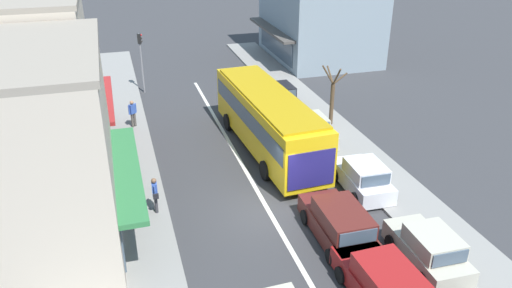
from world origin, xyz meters
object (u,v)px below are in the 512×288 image
Objects in this scene: wagon_queue_gap_filler at (339,225)px; traffic_light_downstreet at (141,53)px; parked_hatchback_kerb_front at (428,250)px; pedestrian_with_handbag_near at (155,193)px; wagon_queue_far_back at (386,287)px; pedestrian_browsing_midblock at (133,112)px; city_bus at (268,118)px; parked_hatchback_kerb_rear at (279,96)px; parked_sedan_kerb_third at (310,129)px; street_tree_right at (332,98)px; parked_hatchback_kerb_second at (363,178)px.

wagon_queue_gap_filler is 20.77m from traffic_light_downstreet.
pedestrian_with_handbag_near is (-9.18, 6.23, 0.36)m from parked_hatchback_kerb_front.
wagon_queue_far_back is 2.79× the size of pedestrian_browsing_midblock.
city_bus reaches higher than parked_hatchback_kerb_rear.
parked_hatchback_kerb_rear is at bearing 89.94° from parked_sedan_kerb_third.
parked_hatchback_kerb_rear is 0.98× the size of street_tree_right.
pedestrian_with_handbag_near is (-11.12, -6.70, -0.70)m from street_tree_right.
parked_sedan_kerb_third is (2.52, 12.79, -0.08)m from wagon_queue_far_back.
wagon_queue_far_back is 1.22× the size of parked_hatchback_kerb_rear.
street_tree_right is at bearing 76.81° from parked_hatchback_kerb_second.
parked_hatchback_kerb_second is at bearing -89.07° from parked_hatchback_kerb_rear.
parked_hatchback_kerb_second is at bearing 87.97° from parked_hatchback_kerb_front.
street_tree_right is 11.78m from pedestrian_browsing_midblock.
wagon_queue_gap_filler is at bearing 89.22° from wagon_queue_far_back.
wagon_queue_far_back is 13.04m from parked_sedan_kerb_third.
wagon_queue_far_back is at bearing -97.90° from parked_hatchback_kerb_rear.
traffic_light_downstreet is at bearing 103.82° from wagon_queue_far_back.
traffic_light_downstreet is (-8.31, 10.72, 2.19)m from parked_sedan_kerb_third.
traffic_light_downstreet reaches higher than city_bus.
parked_hatchback_kerb_rear is (2.72, 6.01, -1.17)m from city_bus.
parked_hatchback_kerb_front is at bearing -90.03° from parked_hatchback_kerb_rear.
street_tree_right is 2.35× the size of pedestrian_browsing_midblock.
wagon_queue_far_back is (0.19, -12.22, -1.14)m from city_bus.
wagon_queue_far_back is at bearing -90.78° from wagon_queue_gap_filler.
pedestrian_browsing_midblock is at bearing 111.98° from wagon_queue_far_back.
pedestrian_with_handbag_near is 1.00× the size of pedestrian_browsing_midblock.
traffic_light_downstreet reaches higher than parked_hatchback_kerb_second.
parked_hatchback_kerb_rear is at bearing 65.64° from city_bus.
city_bus is at bearing -36.35° from pedestrian_browsing_midblock.
parked_hatchback_kerb_front is at bearing -75.98° from city_bus.
pedestrian_browsing_midblock is (-6.94, 17.19, 0.32)m from wagon_queue_far_back.
city_bus is 2.87× the size of street_tree_right.
wagon_queue_far_back reaches higher than parked_hatchback_kerb_rear.
street_tree_right is at bearing 24.09° from city_bus.
parked_hatchback_kerb_front is 18.43m from pedestrian_browsing_midblock.
wagon_queue_gap_filler is 11.54m from street_tree_right.
street_tree_right is (4.65, 2.08, -0.12)m from city_bus.
street_tree_right reaches higher than wagon_queue_gap_filler.
city_bus is at bearing 90.89° from wagon_queue_far_back.
parked_hatchback_kerb_front is 23.74m from traffic_light_downstreet.
city_bus is at bearing -63.64° from traffic_light_downstreet.
pedestrian_with_handbag_near reaches higher than parked_hatchback_kerb_second.
city_bus is 2.92× the size of parked_hatchback_kerb_second.
traffic_light_downstreet is (-5.78, 23.51, 2.11)m from wagon_queue_far_back.
parked_hatchback_kerb_rear is at bearing 80.33° from wagon_queue_gap_filler.
parked_hatchback_kerb_rear is 2.29× the size of pedestrian_browsing_midblock.
city_bus is 2.41× the size of wagon_queue_far_back.
street_tree_right is (1.94, 12.93, 1.06)m from parked_hatchback_kerb_front.
street_tree_right is at bearing 38.02° from parked_sedan_kerb_third.
pedestrian_with_handbag_near is at bearing -150.56° from parked_sedan_kerb_third.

